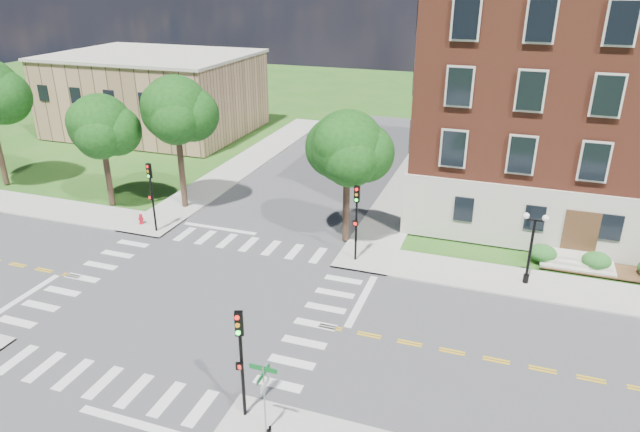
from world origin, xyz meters
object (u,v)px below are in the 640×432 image
(traffic_signal_se, at_px, (241,351))
(traffic_signal_ne, at_px, (356,214))
(twin_lamp_west, at_px, (531,244))
(traffic_signal_nw, at_px, (151,189))
(street_sign_pole, at_px, (264,387))
(fire_hydrant, at_px, (141,219))

(traffic_signal_se, height_order, traffic_signal_ne, same)
(traffic_signal_ne, xyz_separation_m, twin_lamp_west, (9.92, 0.50, -0.66))
(traffic_signal_se, bearing_deg, twin_lamp_west, 54.89)
(traffic_signal_nw, height_order, street_sign_pole, traffic_signal_nw)
(traffic_signal_nw, bearing_deg, fire_hydrant, 158.22)
(street_sign_pole, xyz_separation_m, fire_hydrant, (-16.36, 15.13, -1.84))
(traffic_signal_se, xyz_separation_m, street_sign_pole, (1.20, -0.59, -0.88))
(traffic_signal_nw, distance_m, fire_hydrant, 3.25)
(fire_hydrant, bearing_deg, traffic_signal_se, -43.80)
(street_sign_pole, height_order, fire_hydrant, street_sign_pole)
(traffic_signal_nw, distance_m, twin_lamp_west, 23.93)
(fire_hydrant, bearing_deg, traffic_signal_nw, -21.78)
(twin_lamp_west, bearing_deg, fire_hydrant, -179.46)
(traffic_signal_se, relative_size, fire_hydrant, 6.40)
(traffic_signal_ne, relative_size, traffic_signal_nw, 1.00)
(street_sign_pole, relative_size, fire_hydrant, 4.13)
(traffic_signal_se, height_order, traffic_signal_nw, same)
(street_sign_pole, distance_m, fire_hydrant, 22.36)
(traffic_signal_ne, distance_m, street_sign_pole, 14.92)
(traffic_signal_ne, bearing_deg, street_sign_pole, -87.23)
(traffic_signal_ne, xyz_separation_m, traffic_signal_nw, (-13.99, -0.40, 0.00))
(twin_lamp_west, xyz_separation_m, fire_hydrant, (-25.56, -0.24, -2.06))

